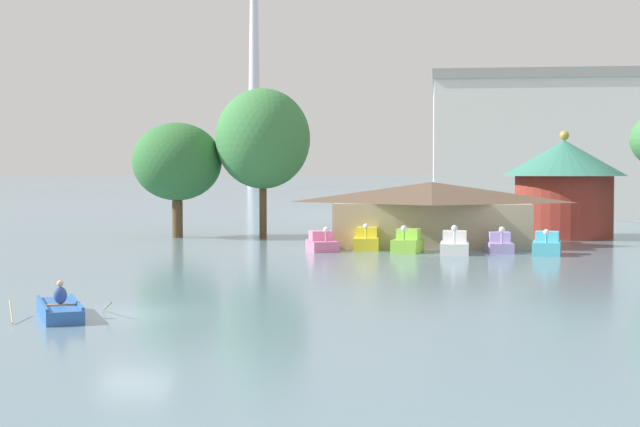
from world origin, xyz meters
The scene contains 13 objects.
ground_plane centered at (0.00, 0.00, 0.00)m, with size 2000.00×2000.00×0.00m, color slate.
rowboat_with_rower centered at (-2.25, -1.01, 0.26)m, with size 3.66×3.99×1.28m.
pedal_boat_pink centered at (3.41, 26.33, 0.48)m, with size 2.38×3.24×1.53m.
pedal_boat_yellow centered at (6.11, 27.17, 0.56)m, with size 1.58×2.73×1.70m.
pedal_boat_lime centered at (8.66, 25.86, 0.56)m, with size 1.98×2.76×1.66m.
pedal_boat_white centered at (11.44, 24.98, 0.54)m, with size 1.74×3.04×1.77m.
pedal_boat_lavender centered at (14.14, 26.04, 0.50)m, with size 1.54×2.43×1.62m.
pedal_boat_cyan centered at (16.78, 25.01, 0.54)m, with size 1.98×2.98×1.56m.
boathouse centered at (10.10, 31.37, 2.18)m, with size 13.38×8.59×4.16m.
green_roof_pavilion centered at (19.74, 39.63, 3.99)m, with size 8.97×8.97×7.84m.
shoreline_tree_tall_left centered at (-8.46, 36.45, 5.55)m, with size 6.55×6.55×8.44m.
shoreline_tree_mid centered at (-2.07, 36.46, 7.22)m, with size 6.87×6.87×10.87m.
background_building_block centered at (20.41, 72.42, 7.52)m, with size 20.53×19.20×15.01m.
Camera 1 is at (9.96, -30.85, 4.85)m, focal length 52.79 mm.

